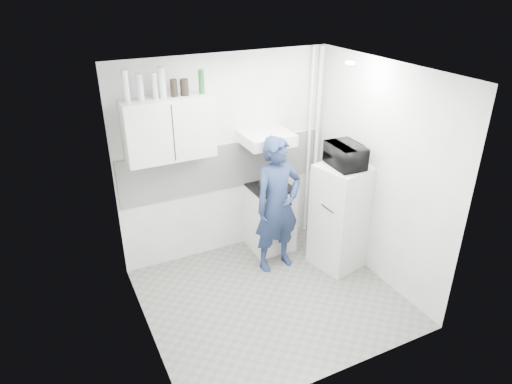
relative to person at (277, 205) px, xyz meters
name	(u,v)px	position (x,y,z in m)	size (l,w,h in m)	color
floor	(271,297)	(-0.37, -0.56, -0.87)	(2.80, 2.80, 0.00)	#5C5C59
ceiling	(275,72)	(-0.37, -0.56, 1.73)	(2.80, 2.80, 0.00)	white
wall_back	(226,158)	(-0.37, 0.69, 0.43)	(2.80, 2.80, 0.00)	white
wall_left	(139,228)	(-1.77, -0.56, 0.43)	(2.60, 2.60, 0.00)	white
wall_right	(379,174)	(1.03, -0.56, 0.43)	(2.60, 2.60, 0.00)	white
person	(277,205)	(0.00, 0.00, 0.00)	(0.63, 0.42, 1.73)	#1D2A4B
stove	(269,218)	(0.13, 0.44, -0.43)	(0.55, 0.55, 0.88)	silver
fridge	(340,217)	(0.73, -0.30, -0.19)	(0.56, 0.56, 1.36)	silver
stove_top	(270,187)	(0.13, 0.44, 0.03)	(0.53, 0.53, 0.03)	black
saucepan	(266,182)	(0.09, 0.49, 0.09)	(0.17, 0.17, 0.09)	silver
microwave	(346,155)	(0.73, -0.30, 0.63)	(0.33, 0.49, 0.27)	black
bottle_a	(126,86)	(-1.53, 0.51, 1.50)	(0.08, 0.08, 0.33)	silver
bottle_b	(140,87)	(-1.39, 0.51, 1.47)	(0.07, 0.07, 0.28)	#B2B7BC
bottle_c	(155,86)	(-1.24, 0.51, 1.47)	(0.07, 0.07, 0.27)	silver
bottle_d	(162,83)	(-1.15, 0.51, 1.50)	(0.07, 0.07, 0.33)	#B2B7BC
canister_a	(174,88)	(-1.03, 0.51, 1.43)	(0.08, 0.08, 0.19)	black
canister_b	(184,87)	(-0.91, 0.51, 1.42)	(0.09, 0.09, 0.18)	black
bottle_e	(201,82)	(-0.71, 0.51, 1.46)	(0.07, 0.07, 0.26)	#144C1E
upper_cabinet	(169,129)	(-1.12, 0.51, 0.98)	(1.00, 0.35, 0.70)	silver
range_hood	(267,139)	(0.08, 0.44, 0.70)	(0.60, 0.50, 0.14)	silver
backsplash	(227,166)	(-0.37, 0.67, 0.33)	(2.74, 0.03, 0.60)	white
pipe_a	(316,145)	(0.93, 0.61, 0.43)	(0.05, 0.05, 2.60)	silver
pipe_b	(309,146)	(0.81, 0.61, 0.43)	(0.04, 0.04, 2.60)	silver
ceiling_spot_fixture	(350,63)	(0.63, -0.36, 1.70)	(0.10, 0.10, 0.02)	white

